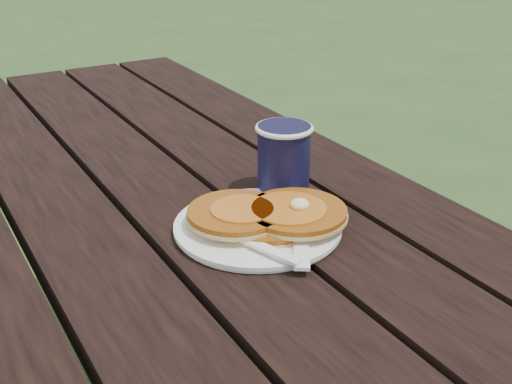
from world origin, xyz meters
TOP-DOWN VIEW (x-y plane):
  - plate at (0.07, -0.14)m, footprint 0.27×0.27m
  - pancake_stack at (0.08, -0.15)m, footprint 0.21×0.18m
  - knife at (0.10, -0.20)m, footprint 0.11×0.16m
  - fork at (0.03, -0.22)m, footprint 0.08×0.16m
  - coffee_cup at (0.17, -0.05)m, footprint 0.09×0.09m

SIDE VIEW (x-z plane):
  - plate at x=0.07m, z-range 0.75..0.76m
  - knife at x=0.10m, z-range 0.76..0.76m
  - fork at x=0.03m, z-range 0.77..0.77m
  - pancake_stack at x=0.08m, z-range 0.76..0.79m
  - coffee_cup at x=0.17m, z-range 0.76..0.87m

